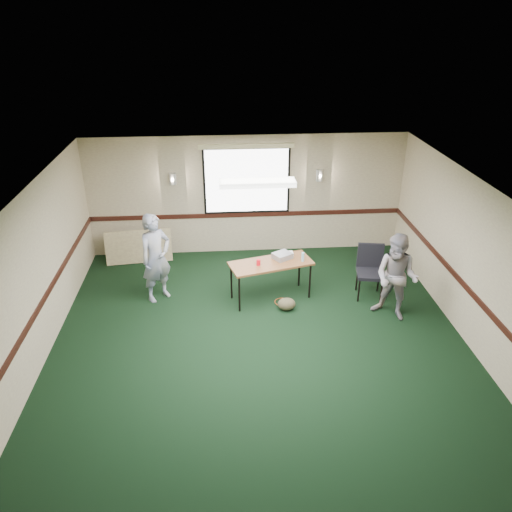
{
  "coord_description": "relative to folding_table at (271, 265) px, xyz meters",
  "views": [
    {
      "loc": [
        -0.6,
        -6.49,
        5.14
      ],
      "look_at": [
        0.0,
        1.3,
        1.2
      ],
      "focal_mm": 35.0,
      "sensor_mm": 36.0,
      "label": 1
    }
  ],
  "objects": [
    {
      "name": "game_console",
      "position": [
        0.37,
        0.3,
        0.08
      ],
      "size": [
        0.21,
        0.17,
        0.05
      ],
      "primitive_type": "cube",
      "rotation": [
        0.0,
        0.0,
        0.05
      ],
      "color": "white",
      "rests_on": "folding_table"
    },
    {
      "name": "duffel_bag",
      "position": [
        0.26,
        -0.45,
        -0.6
      ],
      "size": [
        0.38,
        0.31,
        0.24
      ],
      "primitive_type": "ellipsoid",
      "rotation": [
        0.0,
        0.0,
        0.16
      ],
      "color": "#463D28",
      "rests_on": "ground"
    },
    {
      "name": "room_shell",
      "position": [
        -0.33,
        0.29,
        0.86
      ],
      "size": [
        8.0,
        8.02,
        8.0
      ],
      "color": "tan",
      "rests_on": "ground"
    },
    {
      "name": "water_bottle",
      "position": [
        0.61,
        0.01,
        0.15
      ],
      "size": [
        0.05,
        0.05,
        0.18
      ],
      "primitive_type": "cylinder",
      "color": "#81BED3",
      "rests_on": "folding_table"
    },
    {
      "name": "folded_table",
      "position": [
        -2.75,
        1.76,
        -0.35
      ],
      "size": [
        1.45,
        0.37,
        0.74
      ],
      "primitive_type": "cube",
      "rotation": [
        -0.21,
        0.0,
        0.11
      ],
      "color": "#9A7E5F",
      "rests_on": "ground"
    },
    {
      "name": "cable_coil",
      "position": [
        0.21,
        -0.18,
        -0.72
      ],
      "size": [
        0.3,
        0.3,
        0.01
      ],
      "primitive_type": "torus",
      "rotation": [
        0.0,
        0.0,
        0.03
      ],
      "color": "#C54918",
      "rests_on": "ground"
    },
    {
      "name": "person_left",
      "position": [
        -2.17,
        0.17,
        0.15
      ],
      "size": [
        0.76,
        0.73,
        1.75
      ],
      "primitive_type": "imported",
      "rotation": [
        0.0,
        0.0,
        0.7
      ],
      "color": "#3E4E8A",
      "rests_on": "ground"
    },
    {
      "name": "folding_table",
      "position": [
        0.0,
        0.0,
        0.0
      ],
      "size": [
        1.67,
        1.02,
        0.78
      ],
      "rotation": [
        0.0,
        0.0,
        0.27
      ],
      "color": "brown",
      "rests_on": "ground"
    },
    {
      "name": "projector",
      "position": [
        0.23,
        0.16,
        0.11
      ],
      "size": [
        0.43,
        0.41,
        0.11
      ],
      "primitive_type": "cube",
      "rotation": [
        0.0,
        0.0,
        0.56
      ],
      "color": "gray",
      "rests_on": "folding_table"
    },
    {
      "name": "red_cup",
      "position": [
        -0.25,
        -0.09,
        0.12
      ],
      "size": [
        0.08,
        0.08,
        0.12
      ],
      "primitive_type": "cylinder",
      "color": "red",
      "rests_on": "folding_table"
    },
    {
      "name": "ground",
      "position": [
        -0.33,
        -1.84,
        -0.72
      ],
      "size": [
        8.0,
        8.0,
        0.0
      ],
      "primitive_type": "plane",
      "color": "black",
      "rests_on": "ground"
    },
    {
      "name": "conference_chair",
      "position": [
        1.94,
        0.02,
        -0.12
      ],
      "size": [
        0.58,
        0.6,
        1.03
      ],
      "rotation": [
        0.0,
        0.0,
        -0.17
      ],
      "color": "black",
      "rests_on": "ground"
    },
    {
      "name": "person_right",
      "position": [
        2.16,
        -0.81,
        0.09
      ],
      "size": [
        1.0,
        0.98,
        1.63
      ],
      "primitive_type": "imported",
      "rotation": [
        0.0,
        0.0,
        -0.68
      ],
      "color": "#7182B0",
      "rests_on": "ground"
    }
  ]
}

